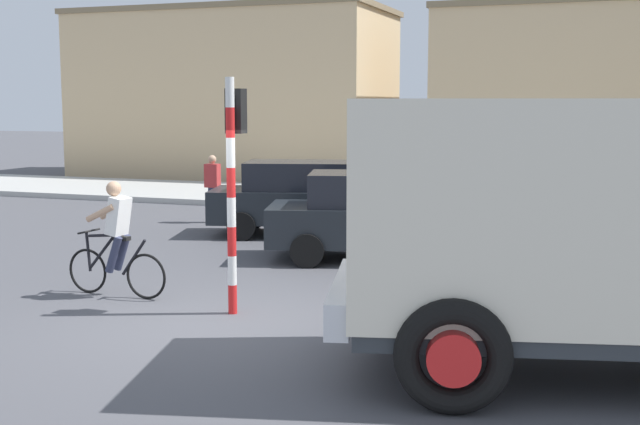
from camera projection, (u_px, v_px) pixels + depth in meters
The scene contains 10 objects.
ground_plane at pixel (212, 327), 10.77m from camera, with size 120.00×120.00×0.00m, color #4C4C51.
sidewalk_far at pixel (437, 202), 23.66m from camera, with size 80.00×5.00×0.16m, color #ADADA8.
truck_foreground at pixel (604, 219), 8.62m from camera, with size 5.85×3.75×2.90m.
cyclist at pixel (116, 239), 12.36m from camera, with size 1.73×0.50×1.72m.
traffic_light_pole at pixel (233, 162), 11.25m from camera, with size 0.24×0.43×3.20m.
car_red_near at pixel (376, 216), 15.27m from camera, with size 4.31×2.72×1.60m.
car_white_mid at pixel (302, 198), 18.14m from camera, with size 4.31×2.71×1.60m.
pedestrian_near_kerb at pixel (213, 187), 20.01m from camera, with size 0.34×0.22×1.62m.
building_corner_left at pixel (234, 94), 32.46m from camera, with size 11.98×5.83×6.36m.
building_mid_block at pixel (546, 97), 29.35m from camera, with size 7.16×6.72×6.11m.
Camera 1 is at (4.88, -9.38, 2.86)m, focal length 46.98 mm.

